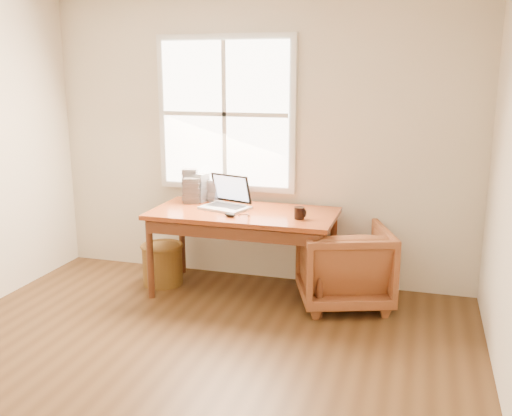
{
  "coord_description": "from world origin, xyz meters",
  "views": [
    {
      "loc": [
        1.46,
        -2.77,
        1.93
      ],
      "look_at": [
        0.16,
        1.65,
        0.82
      ],
      "focal_mm": 40.0,
      "sensor_mm": 36.0,
      "label": 1
    }
  ],
  "objects_px": {
    "laptop": "(225,193)",
    "coffee_mug": "(299,213)",
    "cd_stack_a": "(200,187)",
    "desk": "(244,213)",
    "armchair": "(344,265)",
    "wicker_stool": "(163,265)"
  },
  "relations": [
    {
      "from": "laptop",
      "to": "coffee_mug",
      "type": "relative_size",
      "value": 4.01
    },
    {
      "from": "desk",
      "to": "armchair",
      "type": "relative_size",
      "value": 2.13
    },
    {
      "from": "wicker_stool",
      "to": "laptop",
      "type": "relative_size",
      "value": 0.94
    },
    {
      "from": "armchair",
      "to": "wicker_stool",
      "type": "distance_m",
      "value": 1.68
    },
    {
      "from": "desk",
      "to": "armchair",
      "type": "height_order",
      "value": "desk"
    },
    {
      "from": "armchair",
      "to": "desk",
      "type": "bearing_deg",
      "value": -19.3
    },
    {
      "from": "wicker_stool",
      "to": "laptop",
      "type": "distance_m",
      "value": 0.93
    },
    {
      "from": "laptop",
      "to": "cd_stack_a",
      "type": "distance_m",
      "value": 0.41
    },
    {
      "from": "laptop",
      "to": "cd_stack_a",
      "type": "bearing_deg",
      "value": 160.78
    },
    {
      "from": "desk",
      "to": "armchair",
      "type": "distance_m",
      "value": 0.97
    },
    {
      "from": "desk",
      "to": "coffee_mug",
      "type": "relative_size",
      "value": 16.37
    },
    {
      "from": "armchair",
      "to": "cd_stack_a",
      "type": "distance_m",
      "value": 1.52
    },
    {
      "from": "laptop",
      "to": "coffee_mug",
      "type": "xyz_separation_m",
      "value": [
        0.7,
        -0.15,
        -0.09
      ]
    },
    {
      "from": "laptop",
      "to": "wicker_stool",
      "type": "bearing_deg",
      "value": -159.74
    },
    {
      "from": "laptop",
      "to": "coffee_mug",
      "type": "distance_m",
      "value": 0.72
    },
    {
      "from": "desk",
      "to": "cd_stack_a",
      "type": "bearing_deg",
      "value": 151.66
    },
    {
      "from": "armchair",
      "to": "wicker_stool",
      "type": "height_order",
      "value": "armchair"
    },
    {
      "from": "laptop",
      "to": "armchair",
      "type": "bearing_deg",
      "value": 15.54
    },
    {
      "from": "wicker_stool",
      "to": "desk",
      "type": "bearing_deg",
      "value": -0.0
    },
    {
      "from": "armchair",
      "to": "cd_stack_a",
      "type": "height_order",
      "value": "cd_stack_a"
    },
    {
      "from": "laptop",
      "to": "cd_stack_a",
      "type": "height_order",
      "value": "laptop"
    },
    {
      "from": "coffee_mug",
      "to": "cd_stack_a",
      "type": "bearing_deg",
      "value": 172.22
    }
  ]
}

